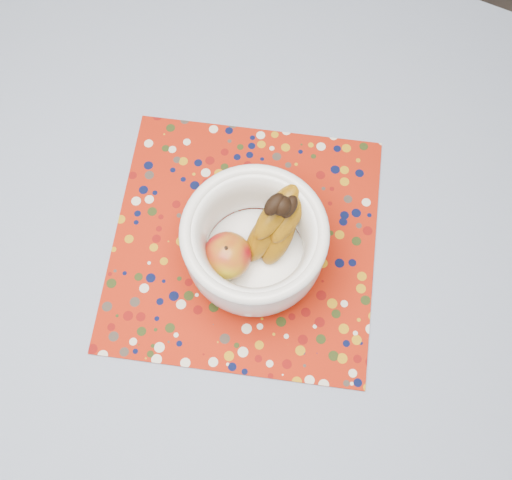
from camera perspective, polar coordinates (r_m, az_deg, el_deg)
table at (r=0.98m, az=-5.81°, el=-3.70°), size 1.20×1.20×0.75m
tablecloth at (r=0.91m, az=-6.30°, el=-2.22°), size 1.32×1.32×0.01m
placemat at (r=0.90m, az=-1.12°, el=-0.20°), size 0.50×0.50×0.00m
fruit_bowl at (r=0.83m, az=0.30°, el=0.01°), size 0.20×0.20×0.15m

